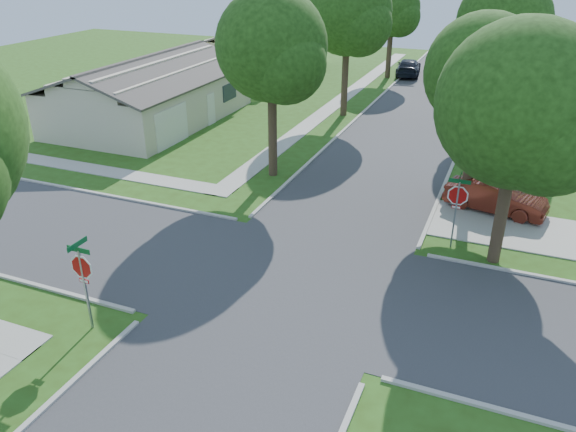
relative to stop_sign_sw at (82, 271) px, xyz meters
The scene contains 19 objects.
ground 6.95m from the stop_sign_sw, 45.00° to the left, with size 100.00×100.00×0.00m, color #2D4B14.
road_ns 6.95m from the stop_sign_sw, 45.00° to the left, with size 7.00×100.00×0.02m, color #333335.
sidewalk_ne 32.61m from the stop_sign_sw, 70.62° to the left, with size 1.20×40.00×0.04m, color #9E9B91.
sidewalk_nw 30.80m from the stop_sign_sw, 92.61° to the left, with size 1.20×40.00×0.04m, color #9E9B91.
driveway 17.38m from the stop_sign_sw, 43.12° to the left, with size 8.80×3.60×0.05m, color #9E9B91.
stop_sign_sw is the anchor object (origin of this frame).
stop_sign_ne 13.29m from the stop_sign_sw, 45.00° to the left, with size 1.05×0.80×2.98m.
tree_e_near 17.04m from the stop_sign_sw, 55.41° to the left, with size 4.97×4.80×8.28m.
tree_e_mid 27.71m from the stop_sign_sw, 69.80° to the left, with size 5.59×5.40×9.21m.
tree_e_far 40.04m from the stop_sign_sw, 76.27° to the left, with size 5.17×5.00×8.72m.
tree_w_near 14.30m from the stop_sign_sw, 89.77° to the left, with size 5.38×5.20×8.97m.
tree_w_mid 26.09m from the stop_sign_sw, 89.87° to the left, with size 5.80×5.60×9.56m.
tree_w_far 38.86m from the stop_sign_sw, 89.93° to the left, with size 4.76×4.60×8.04m.
tree_ne_corner 14.64m from the stop_sign_sw, 38.84° to the left, with size 5.80×5.60×8.66m.
house_nw_near 22.71m from the stop_sign_sw, 119.83° to the left, with size 8.42×13.60×4.23m.
house_nw_far 38.40m from the stop_sign_sw, 107.10° to the left, with size 8.42×13.60×4.23m.
car_driveway 17.20m from the stop_sign_sw, 51.39° to the left, with size 1.48×4.26×1.40m, color #591D12.
car_curb_east 34.80m from the stop_sign_sw, 80.23° to the left, with size 1.84×4.58×1.56m, color black.
car_curb_west 40.32m from the stop_sign_sw, 87.87° to the left, with size 2.01×4.94×1.43m, color black.
Camera 1 is at (6.10, -15.30, 10.53)m, focal length 35.00 mm.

